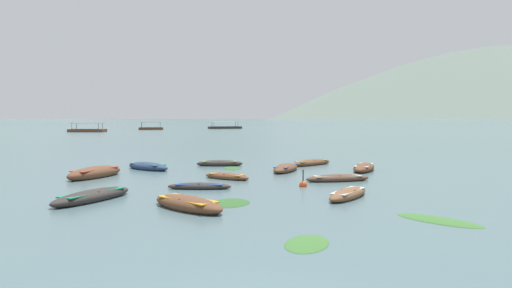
% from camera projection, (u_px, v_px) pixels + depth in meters
% --- Properties ---
extents(ground_plane, '(6000.00, 6000.00, 0.00)m').
position_uv_depth(ground_plane, '(241.00, 118.00, 1503.71)').
color(ground_plane, '#476066').
extents(mountain_2, '(792.45, 792.45, 235.33)m').
position_uv_depth(mountain_2, '(216.00, 81.00, 1399.86)').
color(mountain_2, '#4C5B56').
rests_on(mountain_2, ground).
extents(mountain_3, '(1489.94, 1489.94, 443.45)m').
position_uv_depth(mountain_3, '(440.00, 51.00, 1456.68)').
color(mountain_3, slate).
rests_on(mountain_3, ground).
extents(rowboat_0, '(3.55, 1.05, 0.55)m').
position_uv_depth(rowboat_0, '(220.00, 164.00, 34.00)').
color(rowboat_0, '#2D2826').
rests_on(rowboat_0, ground).
extents(rowboat_1, '(3.10, 4.65, 0.86)m').
position_uv_depth(rowboat_1, '(95.00, 173.00, 27.45)').
color(rowboat_1, brown).
rests_on(rowboat_1, ground).
extents(rowboat_2, '(4.03, 1.72, 0.49)m').
position_uv_depth(rowboat_2, '(338.00, 178.00, 25.82)').
color(rowboat_2, '#4C3323').
rests_on(rowboat_2, ground).
extents(rowboat_3, '(3.10, 2.49, 0.46)m').
position_uv_depth(rowboat_3, '(227.00, 177.00, 26.71)').
color(rowboat_3, brown).
rests_on(rowboat_3, ground).
extents(rowboat_4, '(3.12, 4.50, 0.62)m').
position_uv_depth(rowboat_4, '(92.00, 196.00, 19.77)').
color(rowboat_4, '#2D2826').
rests_on(rowboat_4, ground).
extents(rowboat_5, '(3.97, 3.57, 0.55)m').
position_uv_depth(rowboat_5, '(311.00, 163.00, 34.48)').
color(rowboat_5, brown).
rests_on(rowboat_5, ground).
extents(rowboat_6, '(3.39, 1.02, 0.41)m').
position_uv_depth(rowboat_6, '(199.00, 186.00, 23.02)').
color(rowboat_6, '#2D2826').
rests_on(rowboat_6, ground).
extents(rowboat_7, '(2.94, 3.55, 0.54)m').
position_uv_depth(rowboat_7, '(348.00, 194.00, 20.46)').
color(rowboat_7, brown).
rests_on(rowboat_7, ground).
extents(rowboat_8, '(3.94, 3.62, 0.66)m').
position_uv_depth(rowboat_8, '(148.00, 167.00, 31.55)').
color(rowboat_8, navy).
rests_on(rowboat_8, ground).
extents(rowboat_9, '(2.69, 4.16, 0.65)m').
position_uv_depth(rowboat_9, '(286.00, 168.00, 30.56)').
color(rowboat_9, brown).
rests_on(rowboat_9, ground).
extents(rowboat_10, '(3.73, 3.71, 0.67)m').
position_uv_depth(rowboat_10, '(188.00, 204.00, 17.96)').
color(rowboat_10, brown).
rests_on(rowboat_10, ground).
extents(rowboat_11, '(2.84, 4.11, 0.67)m').
position_uv_depth(rowboat_11, '(364.00, 168.00, 30.84)').
color(rowboat_11, brown).
rests_on(rowboat_11, ground).
extents(ferry_0, '(11.30, 6.75, 2.54)m').
position_uv_depth(ferry_0, '(225.00, 127.00, 145.37)').
color(ferry_0, '#2D2826').
rests_on(ferry_0, ground).
extents(ferry_1, '(7.45, 3.43, 2.54)m').
position_uv_depth(ferry_1, '(151.00, 128.00, 132.71)').
color(ferry_1, brown).
rests_on(ferry_1, ground).
extents(ferry_2, '(9.11, 4.08, 2.54)m').
position_uv_depth(ferry_2, '(87.00, 130.00, 112.96)').
color(ferry_2, brown).
rests_on(ferry_2, ground).
extents(mooring_buoy, '(0.43, 0.43, 1.04)m').
position_uv_depth(mooring_buoy, '(303.00, 185.00, 23.77)').
color(mooring_buoy, '#DB4C1E').
rests_on(mooring_buoy, ground).
extents(weed_patch_0, '(1.94, 2.39, 0.14)m').
position_uv_depth(weed_patch_0, '(307.00, 244.00, 13.00)').
color(weed_patch_0, '#38662D').
rests_on(weed_patch_0, ground).
extents(weed_patch_2, '(3.04, 3.16, 0.14)m').
position_uv_depth(weed_patch_2, '(438.00, 221.00, 15.94)').
color(weed_patch_2, '#38662D').
rests_on(weed_patch_2, ground).
extents(weed_patch_3, '(1.53, 2.51, 0.14)m').
position_uv_depth(weed_patch_3, '(232.00, 169.00, 32.12)').
color(weed_patch_3, '#2D5628').
rests_on(weed_patch_3, ground).
extents(weed_patch_4, '(2.32, 2.61, 0.14)m').
position_uv_depth(weed_patch_4, '(230.00, 203.00, 19.18)').
color(weed_patch_4, '#2D5628').
rests_on(weed_patch_4, ground).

